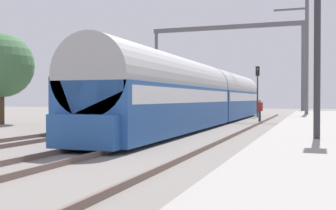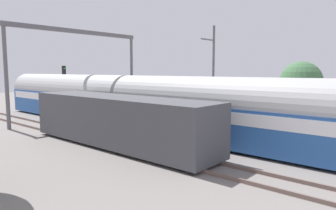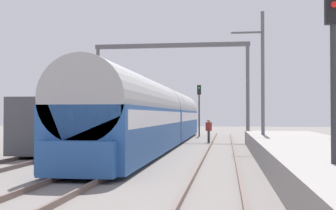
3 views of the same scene
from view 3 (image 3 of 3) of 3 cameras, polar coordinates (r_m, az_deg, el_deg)
The scene contains 11 objects.
ground at distance 16.42m, azimuth -8.33°, elevation -8.41°, with size 120.00×120.00×0.00m, color slate.
track_west at distance 16.41m, azimuth -8.33°, elevation -8.13°, with size 1.52×60.00×0.16m.
track_east at distance 15.79m, azimuth 6.44°, elevation -8.41°, with size 1.52×60.00×0.16m.
platform at distance 18.08m, azimuth 18.84°, elevation -6.26°, with size 4.40×28.00×0.90m.
passenger_train at distance 29.36m, azimuth -1.12°, elevation -1.41°, with size 2.93×32.85×3.82m.
freight_car at distance 26.55m, azimuth -11.30°, elevation -2.48°, with size 2.80×13.00×2.70m.
person_crossing at distance 32.32m, azimuth 5.33°, elevation -3.06°, with size 0.47×0.42×1.73m.
railway_signal_near at distance 10.97m, azimuth 20.76°, elevation 5.07°, with size 0.36×0.30×5.07m.
railway_signal_far at distance 41.04m, azimuth 4.08°, elevation 0.22°, with size 0.36×0.30×4.82m.
catenary_gantry at distance 35.63m, azimuth 0.40°, elevation 4.53°, with size 12.69×0.28×7.86m.
catenary_pole_east_mid at distance 25.72m, azimuth 12.15°, elevation 3.45°, with size 1.90×0.20×8.00m.
Camera 3 is at (4.48, -15.67, 2.05)m, focal length 46.75 mm.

